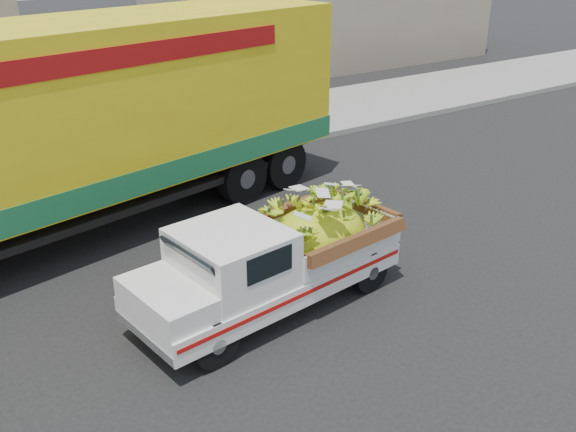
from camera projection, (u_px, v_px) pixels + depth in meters
ground at (186, 339)px, 8.85m from camera, size 100.00×100.00×0.00m
curb at (52, 190)px, 13.72m from camera, size 60.00×0.25×0.15m
sidewalk at (27, 163)px, 15.31m from camera, size 60.00×4.00×0.14m
pickup_truck at (285, 254)px, 9.49m from camera, size 4.29×2.00×1.45m
semi_trailer at (47, 128)px, 10.80m from camera, size 12.09×4.88×3.80m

